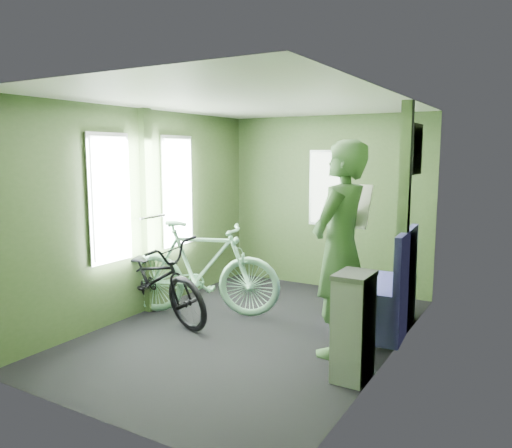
% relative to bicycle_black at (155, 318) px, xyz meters
% --- Properties ---
extents(room, '(4.00, 4.02, 2.31)m').
position_rel_bicycle_black_xyz_m(room, '(1.08, 0.23, 1.44)').
color(room, black).
rests_on(room, ground).
extents(bicycle_black, '(1.92, 1.24, 1.03)m').
position_rel_bicycle_black_xyz_m(bicycle_black, '(0.00, 0.00, 0.00)').
color(bicycle_black, black).
rests_on(bicycle_black, ground).
extents(bicycle_mint, '(1.87, 1.16, 1.10)m').
position_rel_bicycle_black_xyz_m(bicycle_mint, '(0.37, 0.36, 0.00)').
color(bicycle_mint, '#7BBC91').
rests_on(bicycle_mint, ground).
extents(passenger, '(0.54, 0.77, 1.93)m').
position_rel_bicycle_black_xyz_m(passenger, '(2.09, 0.12, 0.97)').
color(passenger, '#3B5F34').
rests_on(passenger, ground).
extents(waste_box, '(0.26, 0.36, 0.88)m').
position_rel_bicycle_black_xyz_m(waste_box, '(2.38, -0.32, 0.44)').
color(waste_box, gray).
rests_on(waste_box, ground).
extents(bench_seat, '(0.63, 1.04, 1.06)m').
position_rel_bicycle_black_xyz_m(bench_seat, '(2.27, 0.92, 0.31)').
color(bench_seat, navy).
rests_on(bench_seat, ground).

